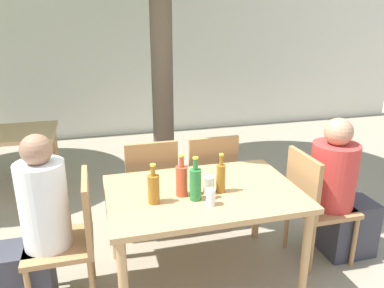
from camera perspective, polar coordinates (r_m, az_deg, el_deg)
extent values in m
plane|color=gray|center=(3.05, 1.56, -19.41)|extent=(30.00, 30.00, 0.00)
cube|color=silver|center=(6.28, -8.93, 14.08)|extent=(10.00, 0.08, 2.80)
cylinder|color=brown|center=(4.06, -4.52, 8.70)|extent=(0.23, 0.23, 2.36)
cube|color=tan|center=(2.68, 1.69, -7.48)|extent=(1.35, 0.92, 0.04)
cylinder|color=tan|center=(2.45, -10.39, -20.72)|extent=(0.06, 0.06, 0.68)
cylinder|color=tan|center=(2.78, 16.90, -15.94)|extent=(0.06, 0.06, 0.68)
cylinder|color=tan|center=(3.11, -11.76, -11.49)|extent=(0.06, 0.06, 0.68)
cylinder|color=tan|center=(3.38, 9.83, -8.80)|extent=(0.06, 0.06, 0.68)
cylinder|color=tan|center=(4.21, -20.63, -4.04)|extent=(0.06, 0.06, 0.68)
cylinder|color=tan|center=(4.80, -20.04, -1.20)|extent=(0.06, 0.06, 0.68)
cube|color=#A87A4C|center=(2.73, -19.55, -14.31)|extent=(0.44, 0.44, 0.04)
cube|color=#A87A4C|center=(2.59, -15.68, -9.48)|extent=(0.04, 0.44, 0.45)
cylinder|color=#A87A4C|center=(3.04, -22.54, -16.29)|extent=(0.04, 0.04, 0.43)
cylinder|color=#A87A4C|center=(3.00, -15.07, -15.87)|extent=(0.04, 0.04, 0.43)
cylinder|color=#A87A4C|center=(2.69, -14.95, -20.39)|extent=(0.04, 0.04, 0.43)
cube|color=#A87A4C|center=(3.20, 19.23, -9.12)|extent=(0.44, 0.44, 0.04)
cube|color=#A87A4C|center=(2.99, 16.53, -5.63)|extent=(0.04, 0.44, 0.45)
cylinder|color=#A87A4C|center=(3.29, 23.49, -13.57)|extent=(0.04, 0.04, 0.43)
cylinder|color=#A87A4C|center=(3.54, 19.71, -10.62)|extent=(0.04, 0.04, 0.43)
cylinder|color=#A87A4C|center=(3.08, 17.72, -15.09)|extent=(0.04, 0.04, 0.43)
cylinder|color=#A87A4C|center=(3.36, 14.23, -11.78)|extent=(0.04, 0.04, 0.43)
cube|color=#A87A4C|center=(3.42, -6.51, -6.23)|extent=(0.44, 0.44, 0.04)
cube|color=#A87A4C|center=(3.14, -6.11, -3.71)|extent=(0.44, 0.04, 0.45)
cylinder|color=#A87A4C|center=(3.72, -3.92, -8.00)|extent=(0.04, 0.04, 0.43)
cylinder|color=#A87A4C|center=(3.68, -9.80, -8.59)|extent=(0.04, 0.04, 0.43)
cylinder|color=#A87A4C|center=(3.39, -2.63, -10.80)|extent=(0.04, 0.04, 0.43)
cylinder|color=#A87A4C|center=(3.34, -9.13, -11.51)|extent=(0.04, 0.04, 0.43)
cube|color=#A87A4C|center=(3.53, 2.23, -5.30)|extent=(0.44, 0.44, 0.04)
cube|color=#A87A4C|center=(3.26, 3.32, -2.78)|extent=(0.44, 0.04, 0.45)
cylinder|color=#A87A4C|center=(3.85, 4.06, -7.05)|extent=(0.04, 0.04, 0.43)
cylinder|color=#A87A4C|center=(3.75, -1.49, -7.72)|extent=(0.04, 0.04, 0.43)
cylinder|color=#A87A4C|center=(3.53, 6.09, -9.62)|extent=(0.04, 0.04, 0.43)
cylinder|color=#A87A4C|center=(3.43, 0.05, -10.46)|extent=(0.04, 0.04, 0.43)
cube|color=#383842|center=(2.88, -24.46, -18.17)|extent=(0.40, 0.28, 0.47)
cylinder|color=white|center=(2.59, -21.62, -8.66)|extent=(0.31, 0.31, 0.58)
sphere|color=#936B51|center=(2.45, -22.66, -0.80)|extent=(0.19, 0.19, 0.19)
cube|color=#383842|center=(3.44, 22.52, -11.55)|extent=(0.40, 0.32, 0.47)
cylinder|color=#C63833|center=(3.12, 20.69, -4.46)|extent=(0.36, 0.36, 0.51)
sphere|color=tan|center=(3.00, 21.45, 1.73)|extent=(0.21, 0.21, 0.21)
cylinder|color=#9E661E|center=(2.47, -5.86, -6.89)|extent=(0.08, 0.08, 0.19)
cylinder|color=#9E661E|center=(2.42, -5.97, -4.09)|extent=(0.03, 0.03, 0.07)
cylinder|color=gold|center=(2.41, -6.00, -3.21)|extent=(0.04, 0.04, 0.01)
cylinder|color=#287A38|center=(2.50, 0.52, -6.22)|extent=(0.08, 0.08, 0.22)
cylinder|color=#287A38|center=(2.44, 0.53, -3.11)|extent=(0.03, 0.03, 0.08)
cylinder|color=gold|center=(2.43, 0.54, -2.15)|extent=(0.04, 0.04, 0.01)
cylinder|color=#9E661E|center=(2.62, 4.41, -5.27)|extent=(0.06, 0.06, 0.20)
cylinder|color=#9E661E|center=(2.56, 4.49, -2.49)|extent=(0.03, 0.03, 0.07)
cylinder|color=gold|center=(2.55, 4.51, -1.63)|extent=(0.03, 0.03, 0.01)
cylinder|color=#DB4C2D|center=(2.56, -1.59, -5.68)|extent=(0.08, 0.08, 0.21)
cylinder|color=#DB4C2D|center=(2.50, -1.62, -2.73)|extent=(0.03, 0.03, 0.07)
cylinder|color=gold|center=(2.49, -1.63, -1.82)|extent=(0.04, 0.04, 0.01)
cylinder|color=silver|center=(2.61, 2.55, -6.24)|extent=(0.08, 0.08, 0.12)
cylinder|color=white|center=(2.45, 2.89, -8.07)|extent=(0.06, 0.06, 0.11)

